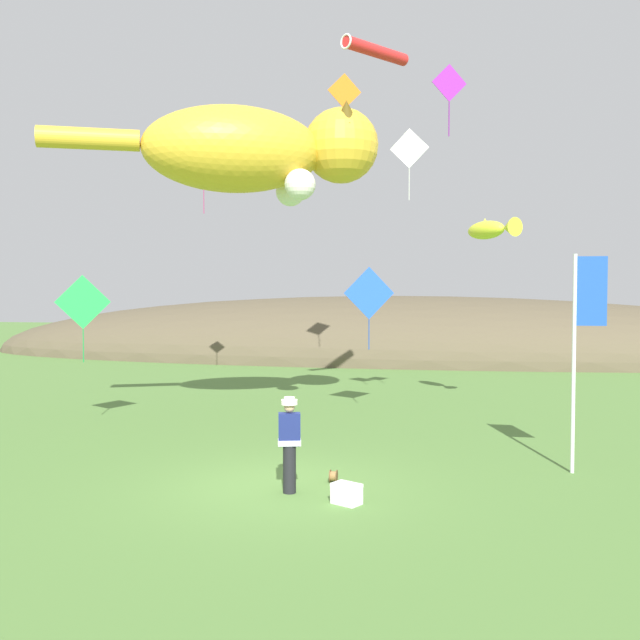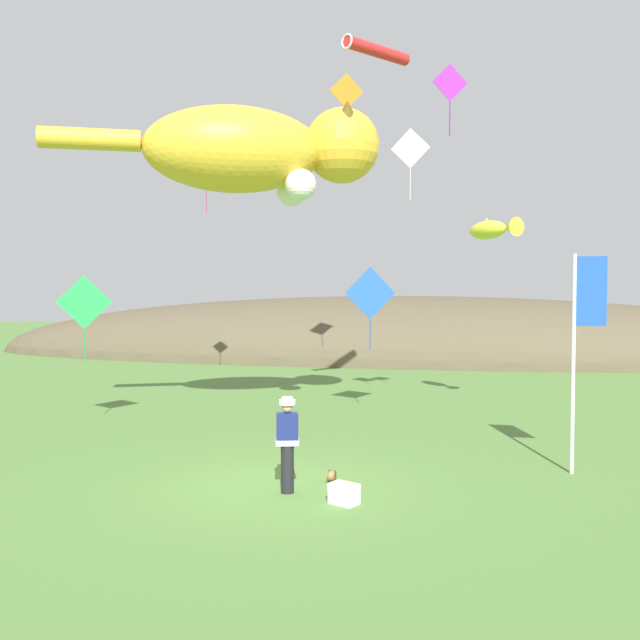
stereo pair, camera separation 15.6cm
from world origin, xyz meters
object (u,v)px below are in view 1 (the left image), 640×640
at_px(kite_diamond_white, 409,149).
at_px(kite_diamond_blue, 369,294).
at_px(festival_attendant, 289,441).
at_px(kite_diamond_green, 83,303).
at_px(kite_spool, 333,476).
at_px(kite_giant_cat, 257,151).
at_px(kite_diamond_pink, 204,179).
at_px(festival_banner_pole, 582,330).
at_px(kite_diamond_orange, 344,92).
at_px(picnic_cooler, 347,494).
at_px(kite_diamond_violet, 449,84).
at_px(kite_fish_windsock, 491,229).
at_px(kite_tube_streamer, 375,51).

height_order(kite_diamond_white, kite_diamond_blue, kite_diamond_white).
bearing_deg(festival_attendant, kite_diamond_green, 144.51).
bearing_deg(kite_diamond_green, kite_spool, -28.20).
xyz_separation_m(kite_giant_cat, kite_diamond_pink, (-4.01, 6.78, 0.38)).
distance_m(festival_banner_pole, kite_diamond_orange, 13.50).
bearing_deg(picnic_cooler, kite_diamond_violet, 77.02).
xyz_separation_m(kite_diamond_orange, kite_diamond_blue, (1.28, -3.44, -6.87)).
height_order(kite_fish_windsock, kite_diamond_pink, kite_diamond_pink).
distance_m(kite_diamond_orange, kite_diamond_violet, 6.38).
relative_size(kite_spool, kite_tube_streamer, 0.11).
height_order(festival_banner_pole, kite_diamond_orange, kite_diamond_orange).
xyz_separation_m(festival_banner_pole, kite_diamond_orange, (-6.31, 9.23, 7.57)).
xyz_separation_m(kite_diamond_violet, kite_diamond_blue, (-2.30, 1.67, -5.52)).
xyz_separation_m(kite_fish_windsock, kite_diamond_white, (-2.34, -1.61, 2.16)).
relative_size(kite_fish_windsock, kite_tube_streamer, 0.92).
xyz_separation_m(picnic_cooler, kite_diamond_white, (0.52, 8.25, 7.53)).
distance_m(kite_giant_cat, kite_diamond_pink, 7.88).
bearing_deg(kite_diamond_pink, festival_banner_pole, -41.76).
relative_size(kite_diamond_green, kite_diamond_blue, 0.96).
distance_m(festival_attendant, kite_tube_streamer, 12.82).
bearing_deg(kite_diamond_blue, festival_attendant, -93.23).
relative_size(kite_tube_streamer, kite_diamond_green, 0.94).
relative_size(festival_attendant, festival_banner_pole, 0.40).
bearing_deg(kite_diamond_orange, kite_tube_streamer, -67.09).
relative_size(kite_spool, kite_diamond_blue, 0.10).
bearing_deg(kite_diamond_pink, festival_attendant, -63.96).
bearing_deg(kite_diamond_blue, kite_diamond_violet, -35.95).
relative_size(kite_diamond_orange, kite_diamond_violet, 1.12).
height_order(kite_diamond_orange, kite_diamond_green, kite_diamond_orange).
distance_m(festival_banner_pole, kite_diamond_green, 12.56).
xyz_separation_m(kite_giant_cat, kite_diamond_green, (-4.43, -1.46, -4.14)).
height_order(festival_banner_pole, kite_diamond_white, kite_diamond_white).
distance_m(picnic_cooler, kite_fish_windsock, 11.58).
height_order(kite_diamond_orange, kite_diamond_violet, kite_diamond_orange).
bearing_deg(kite_diamond_orange, picnic_cooler, -80.89).
bearing_deg(kite_diamond_green, kite_diamond_pink, 87.09).
bearing_deg(kite_giant_cat, kite_diamond_white, 19.65).
bearing_deg(kite_spool, kite_giant_cat, 119.28).
bearing_deg(kite_fish_windsock, kite_diamond_blue, -162.44).
distance_m(kite_spool, kite_diamond_blue, 8.21).
distance_m(picnic_cooler, kite_tube_streamer, 13.71).
relative_size(kite_spool, kite_giant_cat, 0.03).
bearing_deg(kite_diamond_orange, kite_diamond_pink, 165.94).
distance_m(festival_attendant, picnic_cooler, 1.46).
bearing_deg(kite_diamond_violet, kite_tube_streamer, 141.25).
bearing_deg(festival_banner_pole, kite_diamond_violet, 123.53).
relative_size(festival_banner_pole, kite_diamond_orange, 2.12).
height_order(kite_fish_windsock, kite_diamond_blue, kite_fish_windsock).
height_order(kite_diamond_orange, kite_diamond_blue, kite_diamond_orange).
xyz_separation_m(kite_tube_streamer, kite_diamond_violet, (2.15, -1.73, -1.55)).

